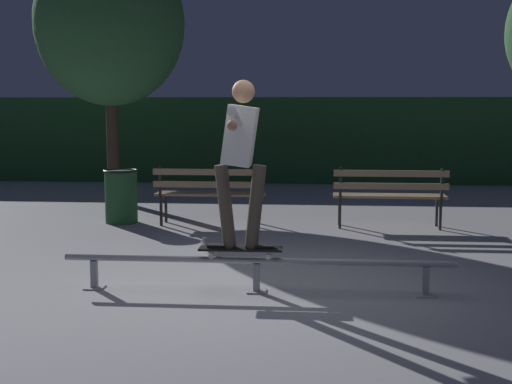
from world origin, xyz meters
TOP-DOWN VIEW (x-y plane):
  - ground_plane at (0.00, 0.00)m, footprint 90.00×90.00m
  - hedge_backdrop at (0.00, 9.81)m, footprint 24.00×1.20m
  - grind_rail at (0.00, -0.13)m, footprint 3.68×0.18m
  - skateboard at (-0.15, -0.13)m, footprint 0.78×0.21m
  - skateboarder at (-0.15, -0.13)m, footprint 0.62×1.41m
  - park_bench_leftmost at (-1.00, 3.50)m, footprint 1.60×0.42m
  - park_bench_left_center at (1.59, 3.50)m, footprint 1.60×0.42m
  - tree_far_left at (-3.16, 5.95)m, footprint 2.66×2.66m
  - trash_can at (-2.37, 3.65)m, footprint 0.52×0.52m

SIDE VIEW (x-z plane):
  - ground_plane at x=0.00m, z-range 0.00..0.00m
  - grind_rail at x=0.00m, z-range 0.09..0.42m
  - skateboard at x=-0.15m, z-range 0.36..0.45m
  - trash_can at x=-2.37m, z-range 0.01..0.81m
  - park_bench_leftmost at x=-1.00m, z-range 0.10..0.98m
  - park_bench_left_center at x=1.59m, z-range 0.10..0.98m
  - hedge_backdrop at x=0.00m, z-range 0.00..1.94m
  - skateboarder at x=-0.15m, z-range 0.56..2.12m
  - tree_far_left at x=-3.16m, z-range 0.86..5.53m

